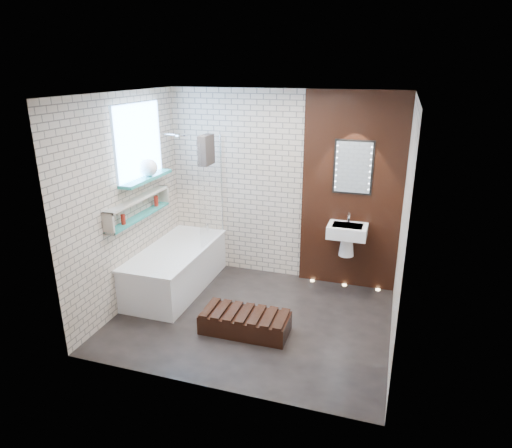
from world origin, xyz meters
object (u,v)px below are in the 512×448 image
(bathtub, at_px, (176,268))
(washbasin, at_px, (347,235))
(bath_screen, at_px, (211,191))
(led_mirror, at_px, (353,167))
(walnut_step, at_px, (245,323))

(bathtub, height_order, washbasin, washbasin)
(bath_screen, bearing_deg, bathtub, -128.90)
(bathtub, height_order, bath_screen, bath_screen)
(bathtub, bearing_deg, bath_screen, 51.10)
(bathtub, relative_size, bath_screen, 1.24)
(led_mirror, bearing_deg, walnut_step, -121.44)
(led_mirror, bearing_deg, bath_screen, -169.34)
(washbasin, distance_m, walnut_step, 1.80)
(bathtub, height_order, walnut_step, bathtub)
(led_mirror, height_order, walnut_step, led_mirror)
(walnut_step, bearing_deg, bath_screen, 126.57)
(washbasin, distance_m, led_mirror, 0.88)
(led_mirror, distance_m, walnut_step, 2.37)
(led_mirror, bearing_deg, bathtub, -160.22)
(led_mirror, relative_size, walnut_step, 0.71)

